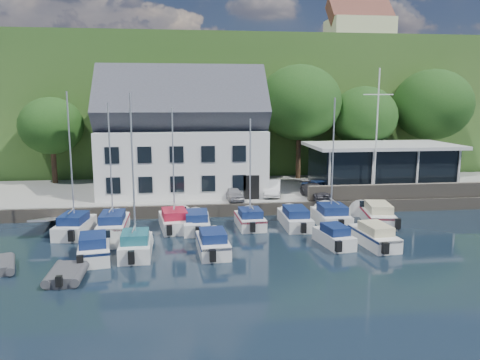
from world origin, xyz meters
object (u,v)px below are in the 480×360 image
at_px(boat_r1_0, 71,169).
at_px(boat_r1_2, 173,168).
at_px(car_white, 272,188).
at_px(harbor_building, 183,143).
at_px(boat_r2_2, 213,241).
at_px(boat_r1_7, 377,213).
at_px(boat_r2_4, 374,234).
at_px(dinghy_1, 67,272).
at_px(boat_r1_5, 295,216).
at_px(boat_r2_3, 334,235).
at_px(boat_r1_4, 250,170).
at_px(club_pavilion, 380,166).
at_px(boat_r1_6, 333,161).
at_px(boat_r2_0, 94,246).
at_px(boat_r1_3, 197,220).
at_px(car_dgrey, 316,191).
at_px(boat_r2_1, 133,179).
at_px(car_blue, 321,187).
at_px(boat_r1_1, 111,168).
at_px(car_silver, 233,193).
at_px(flagpole, 377,134).

bearing_deg(boat_r1_0, boat_r1_2, 12.08).
relative_size(car_white, boat_r1_0, 0.44).
xyz_separation_m(harbor_building, boat_r2_2, (1.69, -14.20, -4.63)).
relative_size(boat_r1_0, boat_r1_7, 1.33).
bearing_deg(harbor_building, boat_r2_4, -49.47).
relative_size(boat_r2_4, dinghy_1, 1.90).
height_order(boat_r1_0, boat_r2_2, boat_r1_0).
xyz_separation_m(boat_r1_5, boat_r2_3, (1.39, -4.74, -0.03)).
bearing_deg(boat_r1_4, boat_r2_2, -121.77).
xyz_separation_m(club_pavilion, boat_r1_4, (-13.28, -8.25, 1.13)).
relative_size(boat_r1_6, boat_r2_2, 1.74).
xyz_separation_m(boat_r1_5, dinghy_1, (-14.00, -8.60, -0.34)).
bearing_deg(boat_r2_0, boat_r1_3, 32.09).
bearing_deg(boat_r1_2, harbor_building, 77.65).
distance_m(car_white, boat_r1_0, 16.54).
bearing_deg(car_dgrey, boat_r1_0, -173.44).
xyz_separation_m(boat_r1_2, boat_r2_2, (2.36, -5.64, -3.67)).
bearing_deg(boat_r2_1, boat_r1_7, 16.19).
distance_m(car_blue, boat_r2_4, 11.18).
distance_m(club_pavilion, boat_r2_4, 14.92).
bearing_deg(boat_r1_1, car_silver, 29.52).
bearing_deg(boat_r2_1, boat_r1_4, 34.23).
relative_size(harbor_building, boat_r1_5, 2.22).
bearing_deg(boat_r2_0, boat_r1_5, 13.50).
xyz_separation_m(flagpole, boat_r2_3, (-6.54, -9.48, -5.62)).
height_order(club_pavilion, car_blue, club_pavilion).
xyz_separation_m(car_white, boat_r2_1, (-10.34, -11.57, 2.96)).
bearing_deg(boat_r1_5, boat_r1_1, -178.36).
relative_size(car_silver, dinghy_1, 1.01).
distance_m(boat_r2_1, boat_r2_4, 15.25).
bearing_deg(dinghy_1, boat_r1_4, 38.68).
bearing_deg(boat_r2_1, boat_r2_0, -176.06).
height_order(car_white, boat_r1_3, car_white).
relative_size(boat_r1_4, boat_r2_2, 1.53).
distance_m(boat_r1_2, boat_r2_1, 6.04).
distance_m(harbor_building, car_blue, 12.60).
distance_m(boat_r2_2, boat_r2_4, 10.21).
relative_size(harbor_building, boat_r1_1, 1.58).
height_order(harbor_building, boat_r1_5, harbor_building).
xyz_separation_m(car_blue, boat_r1_2, (-12.38, -5.78, 2.76)).
distance_m(harbor_building, boat_r1_7, 17.36).
relative_size(car_blue, boat_r2_4, 0.62).
bearing_deg(boat_r2_4, dinghy_1, -174.71).
xyz_separation_m(boat_r1_5, boat_r2_4, (3.91, -5.03, 0.01)).
distance_m(boat_r1_4, boat_r2_4, 9.50).
distance_m(boat_r1_7, boat_r2_3, 6.92).
relative_size(car_silver, boat_r1_1, 0.35).
xyz_separation_m(boat_r1_4, boat_r1_7, (9.56, 0.01, -3.41)).
xyz_separation_m(club_pavilion, boat_r2_4, (-6.10, -13.42, -2.33)).
xyz_separation_m(car_blue, boat_r2_0, (-16.90, -11.63, -0.89)).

